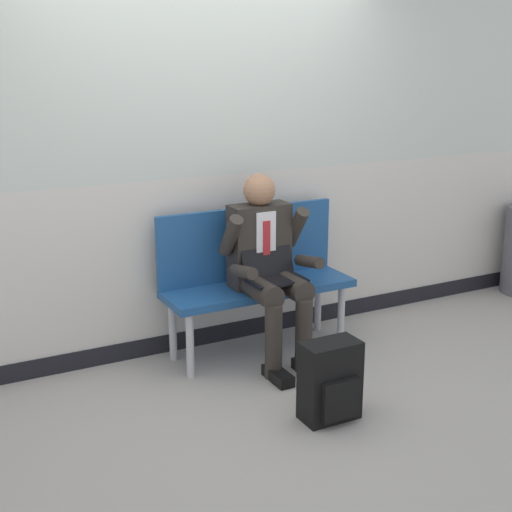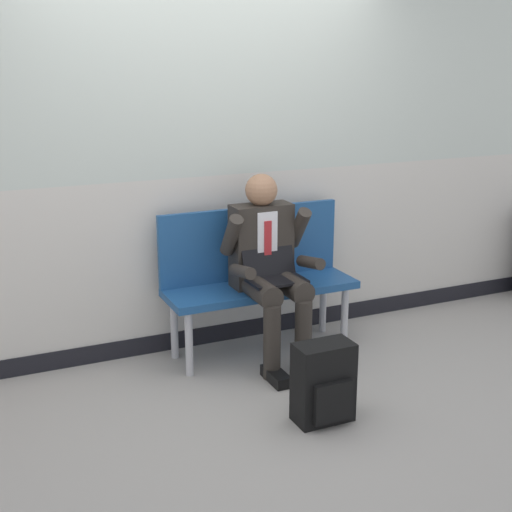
% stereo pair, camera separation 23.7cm
% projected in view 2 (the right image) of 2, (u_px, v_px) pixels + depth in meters
% --- Properties ---
extents(ground_plane, '(18.00, 18.00, 0.00)m').
position_uv_depth(ground_plane, '(241.00, 372.00, 4.51)').
color(ground_plane, '#9E9991').
extents(station_wall, '(5.90, 0.14, 2.81)m').
position_uv_depth(station_wall, '(204.00, 144.00, 4.65)').
color(station_wall, beige).
rests_on(station_wall, ground).
extents(bench_with_person, '(1.30, 0.42, 0.98)m').
position_uv_depth(bench_with_person, '(256.00, 270.00, 4.74)').
color(bench_with_person, navy).
rests_on(bench_with_person, ground).
extents(person_seated, '(0.57, 0.70, 1.23)m').
position_uv_depth(person_seated, '(269.00, 265.00, 4.53)').
color(person_seated, '#2D2823').
rests_on(person_seated, ground).
extents(backpack, '(0.32, 0.22, 0.46)m').
position_uv_depth(backpack, '(324.00, 384.00, 3.85)').
color(backpack, black).
rests_on(backpack, ground).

